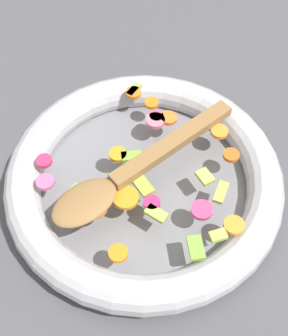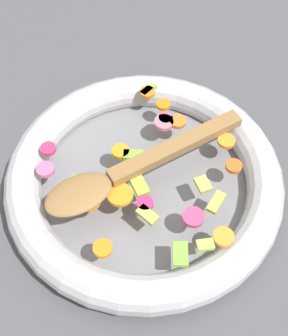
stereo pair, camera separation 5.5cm
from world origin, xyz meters
TOP-DOWN VIEW (x-y plane):
  - ground_plane at (0.00, 0.00)m, footprint 4.00×4.00m
  - skillet at (0.00, 0.00)m, footprint 0.38×0.38m
  - chopped_vegetables at (-0.01, 0.01)m, footprint 0.29×0.29m
  - wooden_spoon at (0.02, 0.02)m, footprint 0.21×0.25m

SIDE VIEW (x-z plane):
  - ground_plane at x=0.00m, z-range 0.00..0.00m
  - skillet at x=0.00m, z-range 0.00..0.05m
  - chopped_vegetables at x=-0.01m, z-range 0.05..0.06m
  - wooden_spoon at x=0.02m, z-range 0.06..0.07m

